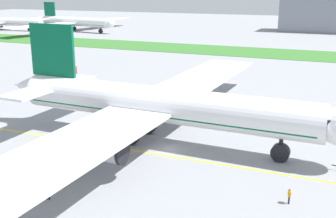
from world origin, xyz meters
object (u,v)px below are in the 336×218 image
Objects in this scene: ground_crew_wingwalker_port at (48,190)px; service_truck_fuel_bowser at (64,71)px; ground_crew_wingwalker_starboard at (68,173)px; parked_airliner_far_left at (2,22)px; ground_crew_marshaller_front at (289,195)px; parked_airliner_far_centre at (74,22)px; airliner_foreground at (156,105)px.

service_truck_fuel_bowser reaches higher than ground_crew_wingwalker_port.
ground_crew_wingwalker_port reaches higher than ground_crew_wingwalker_starboard.
parked_airliner_far_left is (-139.52, 136.92, 3.37)m from ground_crew_wingwalker_starboard.
ground_crew_marshaller_front is 0.02× the size of parked_airliner_far_centre.
service_truck_fuel_bowser is at bearing 140.49° from airliner_foreground.
parked_airliner_far_centre reaches higher than service_truck_fuel_bowser.
airliner_foreground is 52.80m from service_truck_fuel_bowser.
service_truck_fuel_bowser is at bearing 143.52° from ground_crew_marshaller_front.
airliner_foreground is at bearing 150.39° from ground_crew_marshaller_front.
ground_crew_marshaller_front is at bearing -48.54° from parked_airliner_far_centre.
ground_crew_wingwalker_port is 0.02× the size of parked_airliner_far_left.
ground_crew_wingwalker_starboard is (-24.29, -4.30, -0.08)m from ground_crew_marshaller_front.
ground_crew_marshaller_front is at bearing -29.61° from airliner_foreground.
ground_crew_wingwalker_port is (-3.21, -20.43, -4.44)m from airliner_foreground.
airliner_foreground is 187.83m from parked_airliner_far_left.
ground_crew_wingwalker_starboard is at bearing 100.24° from ground_crew_wingwalker_port.
parked_airliner_far_centre is at bearing 128.86° from airliner_foreground.
parked_airliner_far_left is at bearing 141.01° from ground_crew_marshaller_front.
ground_crew_wingwalker_port is 0.02× the size of parked_airliner_far_centre.
parked_airliner_far_left is at bearing 139.85° from airliner_foreground.
ground_crew_wingwalker_port is at bearing -55.99° from parked_airliner_far_centre.
parked_airliner_far_left reaches higher than ground_crew_wingwalker_port.
parked_airliner_far_centre is (-101.27, 150.10, 3.75)m from ground_crew_wingwalker_port.
airliner_foreground is 1.06× the size of parked_airliner_far_left.
ground_crew_marshaller_front is 1.08× the size of ground_crew_wingwalker_starboard.
airliner_foreground is 21.15m from ground_crew_wingwalker_port.
airliner_foreground is 50.42× the size of ground_crew_marshaller_front.
airliner_foreground is at bearing -51.14° from parked_airliner_far_centre.
parked_airliner_far_left is at bearing 139.60° from service_truck_fuel_bowser.
ground_crew_marshaller_front is at bearing 20.85° from ground_crew_wingwalker_port.
airliner_foreground is 1.03× the size of parked_airliner_far_centre.
ground_crew_marshaller_front is 210.78m from parked_airliner_far_left.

